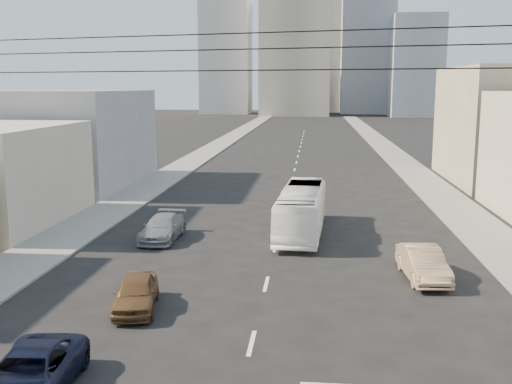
% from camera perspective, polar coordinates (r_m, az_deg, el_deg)
% --- Properties ---
extents(sidewalk_left, '(3.50, 180.00, 0.12)m').
position_cam_1_polar(sidewalk_left, '(81.93, -4.09, 4.18)').
color(sidewalk_left, gray).
rests_on(sidewalk_left, ground).
extents(sidewalk_right, '(3.50, 180.00, 0.12)m').
position_cam_1_polar(sidewalk_right, '(81.37, 12.49, 3.93)').
color(sidewalk_right, gray).
rests_on(sidewalk_right, ground).
extents(lane_dashes, '(0.15, 104.00, 0.01)m').
position_cam_1_polar(lane_dashes, '(63.92, 3.78, 2.50)').
color(lane_dashes, silver).
rests_on(lane_dashes, ground).
extents(navy_pickup, '(2.47, 4.78, 1.29)m').
position_cam_1_polar(navy_pickup, '(17.91, -20.81, -15.96)').
color(navy_pickup, black).
rests_on(navy_pickup, ground).
extents(city_bus, '(2.84, 9.91, 2.73)m').
position_cam_1_polar(city_bus, '(34.25, 4.36, -1.72)').
color(city_bus, white).
rests_on(city_bus, ground).
extents(sedan_brown, '(2.16, 3.99, 1.29)m').
position_cam_1_polar(sedan_brown, '(23.26, -11.37, -9.41)').
color(sedan_brown, brown).
rests_on(sedan_brown, ground).
extents(sedan_tan, '(1.86, 4.43, 1.42)m').
position_cam_1_polar(sedan_tan, '(27.21, 15.62, -6.57)').
color(sedan_tan, tan).
rests_on(sedan_tan, ground).
extents(sedan_grey, '(1.93, 4.60, 1.32)m').
position_cam_1_polar(sedan_grey, '(33.31, -8.89, -3.38)').
color(sedan_grey, slate).
rests_on(sedan_grey, ground).
extents(overhead_wires, '(23.01, 5.02, 0.72)m').
position_cam_1_polar(overhead_wires, '(12.03, -3.80, 13.21)').
color(overhead_wires, black).
rests_on(overhead_wires, ground).
extents(bldg_left_far, '(12.00, 16.00, 8.00)m').
position_cam_1_polar(bldg_left_far, '(53.98, -17.92, 4.93)').
color(bldg_left_far, gray).
rests_on(bldg_left_far, ground).
extents(high_rise_tower, '(20.00, 20.00, 60.00)m').
position_cam_1_polar(high_rise_tower, '(181.76, 3.81, 16.81)').
color(high_rise_tower, tan).
rests_on(high_rise_tower, ground).
extents(midrise_ne, '(16.00, 16.00, 40.00)m').
position_cam_1_polar(midrise_ne, '(196.37, 10.53, 13.22)').
color(midrise_ne, '#989AA1').
rests_on(midrise_ne, ground).
extents(midrise_nw, '(15.00, 15.00, 34.00)m').
position_cam_1_polar(midrise_nw, '(192.59, -2.85, 12.55)').
color(midrise_nw, '#989AA1').
rests_on(midrise_nw, ground).
extents(midrise_back, '(18.00, 18.00, 44.00)m').
position_cam_1_polar(midrise_back, '(210.84, 6.85, 13.63)').
color(midrise_back, gray).
rests_on(midrise_back, ground).
extents(midrise_east, '(14.00, 14.00, 28.00)m').
position_cam_1_polar(midrise_east, '(177.68, 14.95, 11.48)').
color(midrise_east, '#989AA1').
rests_on(midrise_east, ground).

